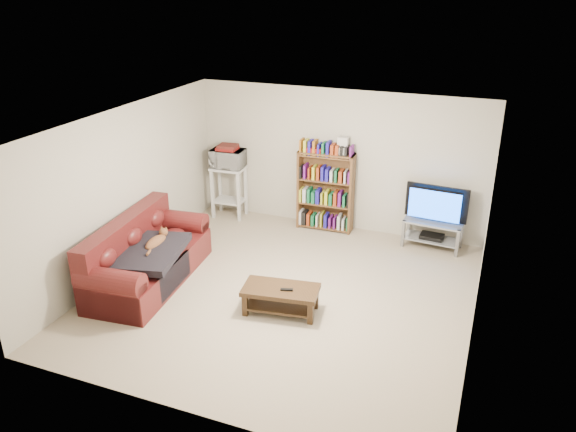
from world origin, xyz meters
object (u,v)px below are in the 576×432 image
at_px(sofa, 144,260).
at_px(bookshelf, 326,190).
at_px(tv_stand, 433,230).
at_px(coffee_table, 281,295).

relative_size(sofa, bookshelf, 1.65).
distance_m(tv_stand, bookshelf, 1.89).
bearing_deg(bookshelf, tv_stand, -4.77).
bearing_deg(coffee_table, bookshelf, 87.44).
bearing_deg(bookshelf, coffee_table, -86.47).
xyz_separation_m(sofa, tv_stand, (3.70, 2.60, -0.02)).
bearing_deg(coffee_table, sofa, 170.15).
xyz_separation_m(sofa, coffee_table, (2.13, -0.06, -0.08)).
bearing_deg(sofa, coffee_table, -7.00).
xyz_separation_m(tv_stand, bookshelf, (-1.84, 0.08, 0.40)).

